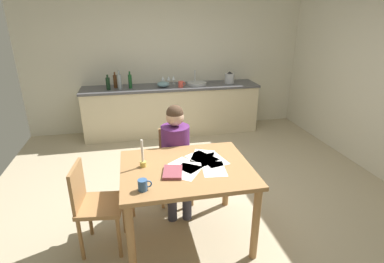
{
  "coord_description": "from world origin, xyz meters",
  "views": [
    {
      "loc": [
        -0.72,
        -3.07,
        2.11
      ],
      "look_at": [
        -0.07,
        0.07,
        0.85
      ],
      "focal_mm": 27.97,
      "sensor_mm": 36.0,
      "label": 1
    }
  ],
  "objects_px": {
    "bottle_oil": "(108,83)",
    "wine_glass_by_kettle": "(169,78)",
    "book_magazine": "(173,172)",
    "candlestick": "(143,159)",
    "wine_glass_back_left": "(163,78)",
    "bottle_sauce": "(130,81)",
    "person_seated": "(176,151)",
    "bottle_vinegar": "(115,81)",
    "bottle_wine_red": "(119,81)",
    "sink_unit": "(197,83)",
    "mixing_bowl": "(163,84)",
    "stovetop_kettle": "(230,78)",
    "dining_table": "(186,178)",
    "teacup_on_counter": "(181,84)",
    "wine_glass_near_sink": "(173,78)",
    "coffee_mug": "(143,185)",
    "chair_side_empty": "(94,203)",
    "chair_at_table": "(175,162)"
  },
  "relations": [
    {
      "from": "sink_unit",
      "to": "chair_side_empty",
      "type": "bearing_deg",
      "value": -119.36
    },
    {
      "from": "person_seated",
      "to": "book_magazine",
      "type": "height_order",
      "value": "person_seated"
    },
    {
      "from": "coffee_mug",
      "to": "sink_unit",
      "type": "distance_m",
      "value": 3.4
    },
    {
      "from": "teacup_on_counter",
      "to": "wine_glass_back_left",
      "type": "bearing_deg",
      "value": 133.4
    },
    {
      "from": "candlestick",
      "to": "stovetop_kettle",
      "type": "relative_size",
      "value": 1.23
    },
    {
      "from": "bottle_oil",
      "to": "wine_glass_by_kettle",
      "type": "relative_size",
      "value": 1.66
    },
    {
      "from": "sink_unit",
      "to": "stovetop_kettle",
      "type": "height_order",
      "value": "sink_unit"
    },
    {
      "from": "wine_glass_by_kettle",
      "to": "bottle_wine_red",
      "type": "bearing_deg",
      "value": -165.12
    },
    {
      "from": "bottle_vinegar",
      "to": "bottle_wine_red",
      "type": "distance_m",
      "value": 0.16
    },
    {
      "from": "bottle_vinegar",
      "to": "wine_glass_back_left",
      "type": "relative_size",
      "value": 1.78
    },
    {
      "from": "stovetop_kettle",
      "to": "candlestick",
      "type": "bearing_deg",
      "value": -122.37
    },
    {
      "from": "coffee_mug",
      "to": "bottle_vinegar",
      "type": "distance_m",
      "value": 3.26
    },
    {
      "from": "bottle_vinegar",
      "to": "wine_glass_back_left",
      "type": "xyz_separation_m",
      "value": [
        0.85,
        0.1,
        -0.01
      ]
    },
    {
      "from": "wine_glass_back_left",
      "to": "dining_table",
      "type": "bearing_deg",
      "value": -92.6
    },
    {
      "from": "sink_unit",
      "to": "teacup_on_counter",
      "type": "distance_m",
      "value": 0.36
    },
    {
      "from": "chair_side_empty",
      "to": "teacup_on_counter",
      "type": "xyz_separation_m",
      "value": [
        1.29,
        2.7,
        0.47
      ]
    },
    {
      "from": "dining_table",
      "to": "chair_at_table",
      "type": "xyz_separation_m",
      "value": [
        0.0,
        0.72,
        -0.19
      ]
    },
    {
      "from": "mixing_bowl",
      "to": "wine_glass_by_kettle",
      "type": "distance_m",
      "value": 0.26
    },
    {
      "from": "dining_table",
      "to": "wine_glass_back_left",
      "type": "distance_m",
      "value": 3.05
    },
    {
      "from": "bottle_sauce",
      "to": "wine_glass_back_left",
      "type": "relative_size",
      "value": 1.9
    },
    {
      "from": "book_magazine",
      "to": "wine_glass_near_sink",
      "type": "distance_m",
      "value": 3.16
    },
    {
      "from": "book_magazine",
      "to": "bottle_vinegar",
      "type": "bearing_deg",
      "value": 112.09
    },
    {
      "from": "mixing_bowl",
      "to": "wine_glass_near_sink",
      "type": "xyz_separation_m",
      "value": [
        0.22,
        0.22,
        0.06
      ]
    },
    {
      "from": "bottle_sauce",
      "to": "wine_glass_by_kettle",
      "type": "distance_m",
      "value": 0.72
    },
    {
      "from": "mixing_bowl",
      "to": "wine_glass_by_kettle",
      "type": "xyz_separation_m",
      "value": [
        0.13,
        0.22,
        0.06
      ]
    },
    {
      "from": "mixing_bowl",
      "to": "wine_glass_near_sink",
      "type": "distance_m",
      "value": 0.31
    },
    {
      "from": "bottle_oil",
      "to": "wine_glass_by_kettle",
      "type": "xyz_separation_m",
      "value": [
        1.07,
        0.22,
        -0.0
      ]
    },
    {
      "from": "person_seated",
      "to": "candlestick",
      "type": "bearing_deg",
      "value": -128.62
    },
    {
      "from": "bottle_vinegar",
      "to": "stovetop_kettle",
      "type": "bearing_deg",
      "value": -1.4
    },
    {
      "from": "chair_side_empty",
      "to": "stovetop_kettle",
      "type": "distance_m",
      "value": 3.66
    },
    {
      "from": "candlestick",
      "to": "bottle_wine_red",
      "type": "distance_m",
      "value": 2.71
    },
    {
      "from": "bottle_vinegar",
      "to": "stovetop_kettle",
      "type": "distance_m",
      "value": 2.08
    },
    {
      "from": "book_magazine",
      "to": "teacup_on_counter",
      "type": "relative_size",
      "value": 1.86
    },
    {
      "from": "bottle_vinegar",
      "to": "teacup_on_counter",
      "type": "height_order",
      "value": "bottle_vinegar"
    },
    {
      "from": "candlestick",
      "to": "teacup_on_counter",
      "type": "distance_m",
      "value": 2.76
    },
    {
      "from": "teacup_on_counter",
      "to": "person_seated",
      "type": "bearing_deg",
      "value": -101.28
    },
    {
      "from": "book_magazine",
      "to": "stovetop_kettle",
      "type": "xyz_separation_m",
      "value": [
        1.51,
        2.97,
        0.21
      ]
    },
    {
      "from": "wine_glass_back_left",
      "to": "wine_glass_by_kettle",
      "type": "bearing_deg",
      "value": 0.0
    },
    {
      "from": "stovetop_kettle",
      "to": "wine_glass_back_left",
      "type": "relative_size",
      "value": 1.43
    },
    {
      "from": "person_seated",
      "to": "bottle_vinegar",
      "type": "height_order",
      "value": "person_seated"
    },
    {
      "from": "sink_unit",
      "to": "bottle_sauce",
      "type": "distance_m",
      "value": 1.2
    },
    {
      "from": "sink_unit",
      "to": "wine_glass_near_sink",
      "type": "relative_size",
      "value": 2.34
    },
    {
      "from": "book_magazine",
      "to": "candlestick",
      "type": "bearing_deg",
      "value": 154.73
    },
    {
      "from": "dining_table",
      "to": "bottle_sauce",
      "type": "relative_size",
      "value": 4.13
    },
    {
      "from": "candlestick",
      "to": "bottle_oil",
      "type": "relative_size",
      "value": 1.06
    },
    {
      "from": "person_seated",
      "to": "bottle_sauce",
      "type": "xyz_separation_m",
      "value": [
        -0.45,
        2.26,
        0.35
      ]
    },
    {
      "from": "candlestick",
      "to": "wine_glass_near_sink",
      "type": "relative_size",
      "value": 1.76
    },
    {
      "from": "person_seated",
      "to": "bottle_vinegar",
      "type": "bearing_deg",
      "value": 106.7
    },
    {
      "from": "person_seated",
      "to": "mixing_bowl",
      "type": "bearing_deg",
      "value": 86.9
    },
    {
      "from": "book_magazine",
      "to": "chair_side_empty",
      "type": "bearing_deg",
      "value": -177.7
    }
  ]
}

